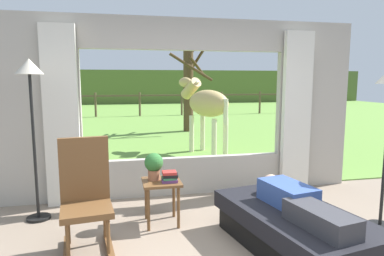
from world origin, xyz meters
name	(u,v)px	position (x,y,z in m)	size (l,w,h in m)	color
back_wall_with_window	(185,110)	(0.00, 2.26, 1.25)	(5.20, 0.12, 2.55)	#ADA599
curtain_panel_left	(61,117)	(-1.69, 2.12, 1.20)	(0.44, 0.10, 2.40)	silver
curtain_panel_right	(296,112)	(1.69, 2.12, 1.20)	(0.44, 0.10, 2.40)	silver
outdoor_pasture_lawn	(141,117)	(0.00, 13.16, 0.01)	(36.00, 21.68, 0.02)	olive
distant_hill_ridge	(132,87)	(0.00, 23.00, 1.20)	(36.00, 2.00, 2.40)	#536730
recliner_sofa	(293,229)	(0.71, 0.32, 0.22)	(1.21, 1.84, 0.42)	black
reclining_person	(297,202)	(0.71, 0.27, 0.52)	(0.45, 1.43, 0.22)	#334C8C
rocking_chair	(86,196)	(-1.29, 0.78, 0.55)	(0.54, 0.73, 1.12)	brown
side_table	(162,189)	(-0.48, 1.23, 0.43)	(0.44, 0.44, 0.52)	brown
potted_plant	(154,165)	(-0.56, 1.29, 0.70)	(0.22, 0.22, 0.32)	#9E6042
book_stack	(170,177)	(-0.40, 1.17, 0.58)	(0.20, 0.16, 0.12)	#59336B
floor_lamp_left	(31,91)	(-1.94, 1.68, 1.56)	(0.32, 0.32, 1.93)	black
horse	(206,104)	(0.97, 4.85, 1.16)	(1.04, 1.79, 1.73)	tan
pasture_tree	(189,83)	(1.29, 8.35, 1.61)	(1.36, 1.15, 3.27)	#4C3823
pasture_fence_line	(140,100)	(0.00, 13.60, 0.74)	(16.10, 0.10, 1.10)	brown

